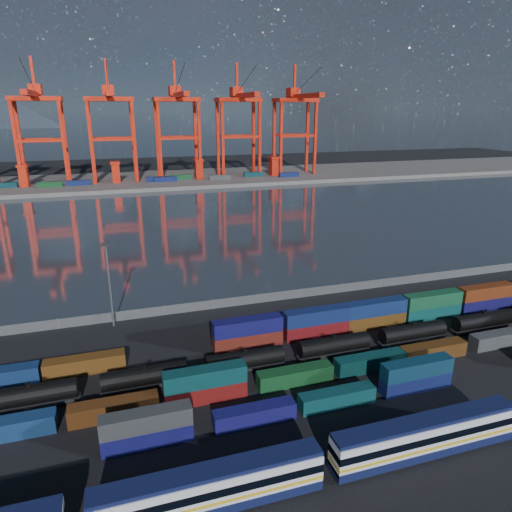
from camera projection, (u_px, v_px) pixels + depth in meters
name	position (u px, v px, depth m)	size (l,w,h in m)	color
ground	(313.00, 371.00, 72.75)	(700.00, 700.00, 0.00)	black
harbor_water	(194.00, 222.00, 167.97)	(700.00, 700.00, 0.00)	#29323B
far_quay	(162.00, 180.00, 262.88)	(700.00, 70.00, 2.00)	#514F4C
distant_mountains	(128.00, 50.00, 1474.09)	(2470.00, 1100.00, 520.00)	#1E2630
passenger_train	(211.00, 489.00, 46.83)	(76.06, 2.97, 5.10)	silver
container_row_south	(212.00, 419.00, 58.50)	(138.14, 2.26, 4.83)	#3C3D40
container_row_mid	(393.00, 355.00, 73.74)	(141.42, 2.40, 5.11)	#46494C
container_row_north	(380.00, 314.00, 87.00)	(127.95, 2.50, 5.33)	navy
tanker_string	(291.00, 353.00, 74.15)	(121.36, 2.76, 3.95)	black
waterfront_fence	(259.00, 299.00, 97.84)	(160.12, 0.12, 2.20)	#595B5E
yard_light_mast	(109.00, 281.00, 84.82)	(1.60, 0.40, 16.60)	slate
gantry_cranes	(144.00, 109.00, 242.76)	(199.85, 47.71, 64.61)	red
quay_containers	(144.00, 180.00, 245.82)	(172.58, 10.99, 2.60)	navy
straddle_carriers	(158.00, 170.00, 250.99)	(140.00, 7.00, 11.10)	red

